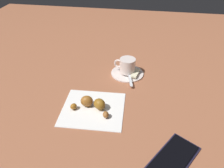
{
  "coord_description": "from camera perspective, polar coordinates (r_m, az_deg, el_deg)",
  "views": [
    {
      "loc": [
        -0.57,
        -0.08,
        0.45
      ],
      "look_at": [
        0.02,
        0.02,
        0.02
      ],
      "focal_mm": 35.5,
      "sensor_mm": 36.0,
      "label": 1
    }
  ],
  "objects": [
    {
      "name": "sugar_packet",
      "position": [
        0.81,
        6.04,
        2.77
      ],
      "size": [
        0.06,
        0.03,
        0.01
      ],
      "primitive_type": "cube",
      "rotation": [
        0.0,
        0.0,
        6.08
      ],
      "color": "beige",
      "rests_on": "saucer"
    },
    {
      "name": "croissant",
      "position": [
        0.66,
        -5.03,
        -5.05
      ],
      "size": [
        0.07,
        0.12,
        0.03
      ],
      "color": "#945A29",
      "rests_on": "napkin"
    },
    {
      "name": "saucer",
      "position": [
        0.82,
        3.96,
        2.91
      ],
      "size": [
        0.12,
        0.12,
        0.01
      ],
      "primitive_type": "cylinder",
      "color": "silver",
      "rests_on": "ground"
    },
    {
      "name": "teaspoon",
      "position": [
        0.82,
        4.33,
        3.31
      ],
      "size": [
        0.14,
        0.04,
        0.01
      ],
      "color": "silver",
      "rests_on": "saucer"
    },
    {
      "name": "cell_phone",
      "position": [
        0.56,
        15.29,
        -18.23
      ],
      "size": [
        0.17,
        0.14,
        0.01
      ],
      "color": "#1E1B31",
      "rests_on": "ground"
    },
    {
      "name": "ground_plane",
      "position": [
        0.73,
        0.97,
        -2.3
      ],
      "size": [
        1.8,
        1.8,
        0.0
      ],
      "primitive_type": "plane",
      "color": "#9A5A3D"
    },
    {
      "name": "napkin",
      "position": [
        0.67,
        -4.9,
        -6.33
      ],
      "size": [
        0.18,
        0.19,
        0.0
      ],
      "primitive_type": "cube",
      "rotation": [
        0.0,
        0.0,
        0.05
      ],
      "color": "white",
      "rests_on": "ground"
    },
    {
      "name": "espresso_cup",
      "position": [
        0.81,
        3.91,
        4.85
      ],
      "size": [
        0.06,
        0.08,
        0.05
      ],
      "color": "silver",
      "rests_on": "saucer"
    }
  ]
}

